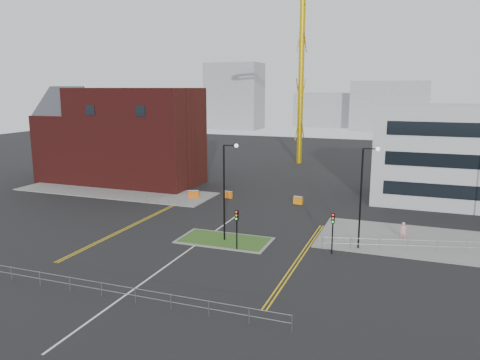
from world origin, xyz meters
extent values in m
plane|color=black|center=(0.00, 0.00, 0.00)|extent=(200.00, 200.00, 0.00)
cube|color=slate|center=(-20.00, 22.00, 0.06)|extent=(28.00, 8.00, 0.12)
cube|color=slate|center=(22.00, 14.00, 0.06)|extent=(24.00, 10.00, 0.12)
cube|color=slate|center=(2.00, 8.00, 0.04)|extent=(8.60, 4.60, 0.08)
cube|color=#284E1A|center=(2.00, 8.00, 0.06)|extent=(8.00, 4.00, 0.12)
cube|color=#4E1513|center=(-20.00, 28.00, 7.00)|extent=(18.00, 10.00, 14.00)
cube|color=black|center=(-24.00, 22.98, 11.00)|extent=(1.40, 0.10, 1.40)
cube|color=black|center=(-16.00, 22.98, 11.00)|extent=(1.40, 0.10, 1.40)
cube|color=#4E1513|center=(-32.00, 28.00, 5.00)|extent=(6.00, 10.00, 10.00)
cube|color=#2D3038|center=(-32.00, 28.00, 10.00)|extent=(6.40, 8.49, 8.49)
cylinder|color=gold|center=(-2.00, 55.00, 17.57)|extent=(1.00, 1.00, 35.14)
cylinder|color=black|center=(2.00, 8.00, 4.50)|extent=(0.16, 0.16, 9.00)
cylinder|color=black|center=(2.60, 8.00, 9.00)|extent=(1.20, 0.10, 0.10)
sphere|color=silver|center=(3.20, 8.00, 9.00)|extent=(0.36, 0.36, 0.36)
cylinder|color=black|center=(14.00, 10.00, 4.50)|extent=(0.16, 0.16, 9.00)
cylinder|color=black|center=(14.60, 10.00, 9.00)|extent=(1.20, 0.10, 0.10)
sphere|color=silver|center=(15.20, 10.00, 9.00)|extent=(0.36, 0.36, 0.36)
cylinder|color=black|center=(4.00, 6.00, 1.50)|extent=(0.12, 0.12, 3.00)
cube|color=black|center=(4.00, 6.00, 3.20)|extent=(0.28, 0.22, 0.90)
sphere|color=red|center=(4.00, 5.87, 3.50)|extent=(0.18, 0.18, 0.18)
sphere|color=orange|center=(4.00, 5.87, 3.20)|extent=(0.18, 0.18, 0.18)
sphere|color=#0CCC33|center=(4.00, 5.87, 2.90)|extent=(0.18, 0.18, 0.18)
cylinder|color=black|center=(12.00, 8.00, 1.50)|extent=(0.12, 0.12, 3.00)
cube|color=black|center=(12.00, 8.00, 3.20)|extent=(0.28, 0.22, 0.90)
sphere|color=red|center=(12.00, 7.87, 3.50)|extent=(0.18, 0.18, 0.18)
sphere|color=orange|center=(12.00, 7.87, 3.20)|extent=(0.18, 0.18, 0.18)
sphere|color=#0CCC33|center=(12.00, 7.87, 2.90)|extent=(0.18, 0.18, 0.18)
cylinder|color=gray|center=(0.00, -6.00, 1.05)|extent=(24.00, 0.04, 0.04)
cylinder|color=gray|center=(0.00, -6.00, 0.55)|extent=(24.00, 0.04, 0.04)
cylinder|color=gray|center=(12.00, -6.00, 0.55)|extent=(0.05, 0.05, 1.10)
cylinder|color=gray|center=(-11.00, 18.00, 1.05)|extent=(6.00, 0.04, 0.04)
cylinder|color=gray|center=(-11.00, 18.00, 0.55)|extent=(6.00, 0.04, 0.04)
cylinder|color=gray|center=(-14.00, 18.00, 0.55)|extent=(0.05, 0.05, 1.10)
cylinder|color=gray|center=(-8.00, 18.00, 0.55)|extent=(0.05, 0.05, 1.10)
cylinder|color=gray|center=(20.50, 11.50, 1.05)|extent=(19.01, 5.04, 0.04)
cylinder|color=gray|center=(20.50, 11.50, 0.55)|extent=(19.01, 5.04, 0.04)
cylinder|color=gray|center=(11.00, 9.00, 0.55)|extent=(0.05, 0.05, 1.10)
cube|color=silver|center=(0.00, 2.00, 0.01)|extent=(0.15, 30.00, 0.01)
cube|color=gold|center=(-9.00, 10.00, 0.01)|extent=(0.12, 24.00, 0.01)
cube|color=gold|center=(-8.70, 10.00, 0.01)|extent=(0.12, 24.00, 0.01)
cube|color=gold|center=(9.50, 6.00, 0.01)|extent=(0.12, 20.00, 0.01)
cube|color=gold|center=(9.80, 6.00, 0.01)|extent=(0.12, 20.00, 0.01)
cube|color=gray|center=(-40.00, 120.00, 11.00)|extent=(18.00, 12.00, 22.00)
cube|color=gray|center=(10.00, 130.00, 8.00)|extent=(24.00, 12.00, 16.00)
cube|color=gray|center=(-8.00, 140.00, 6.00)|extent=(30.00, 12.00, 12.00)
imported|color=pink|center=(17.66, 13.95, 0.88)|extent=(0.70, 0.51, 1.75)
cube|color=#DA5B0C|center=(-8.00, 22.00, 0.55)|extent=(1.40, 0.86, 1.11)
cube|color=silver|center=(-8.00, 22.00, 1.05)|extent=(1.40, 0.86, 0.13)
cube|color=orange|center=(-4.00, 24.00, 0.45)|extent=(1.10, 0.46, 0.89)
cube|color=silver|center=(-4.00, 24.00, 0.85)|extent=(1.10, 0.46, 0.11)
cube|color=orange|center=(5.20, 24.00, 0.48)|extent=(1.20, 0.65, 0.96)
cube|color=silver|center=(5.20, 24.00, 0.91)|extent=(1.20, 0.65, 0.11)
camera|label=1|loc=(17.91, -30.65, 14.14)|focal=35.00mm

